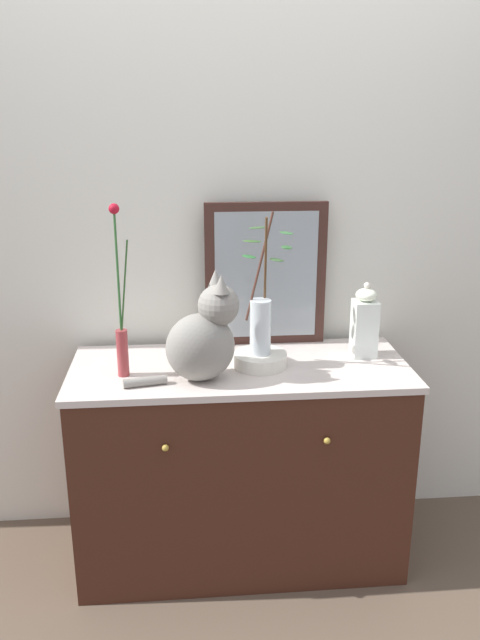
# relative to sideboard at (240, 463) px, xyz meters

# --- Properties ---
(ground_plane) EXTENTS (6.00, 6.00, 0.00)m
(ground_plane) POSITION_rel_sideboard_xyz_m (0.00, 0.00, -0.41)
(ground_plane) COLOR brown
(wall_back) EXTENTS (4.40, 0.08, 2.60)m
(wall_back) POSITION_rel_sideboard_xyz_m (0.00, 0.34, 0.89)
(wall_back) COLOR silver
(wall_back) RESTS_ON ground_plane
(sideboard) EXTENTS (1.27, 0.55, 0.83)m
(sideboard) POSITION_rel_sideboard_xyz_m (0.00, 0.00, 0.00)
(sideboard) COLOR #401F14
(sideboard) RESTS_ON ground_plane
(mirror_leaning) EXTENTS (0.48, 0.03, 0.58)m
(mirror_leaning) POSITION_rel_sideboard_xyz_m (0.12, 0.24, 0.70)
(mirror_leaning) COLOR #391F19
(mirror_leaning) RESTS_ON sideboard
(cat_sitting) EXTENTS (0.41, 0.23, 0.39)m
(cat_sitting) POSITION_rel_sideboard_xyz_m (-0.14, -0.11, 0.57)
(cat_sitting) COLOR gray
(cat_sitting) RESTS_ON sideboard
(vase_slim_green) EXTENTS (0.06, 0.04, 0.62)m
(vase_slim_green) POSITION_rel_sideboard_xyz_m (-0.43, -0.05, 0.59)
(vase_slim_green) COLOR #953437
(vase_slim_green) RESTS_ON sideboard
(bowl_porcelain) EXTENTS (0.20, 0.20, 0.05)m
(bowl_porcelain) POSITION_rel_sideboard_xyz_m (0.07, -0.01, 0.44)
(bowl_porcelain) COLOR silver
(bowl_porcelain) RESTS_ON sideboard
(vase_glass_clear) EXTENTS (0.19, 0.17, 0.52)m
(vase_glass_clear) POSITION_rel_sideboard_xyz_m (0.08, -0.00, 0.59)
(vase_glass_clear) COLOR silver
(vase_glass_clear) RESTS_ON bowl_porcelain
(jar_lidded_porcelain) EXTENTS (0.09, 0.09, 0.29)m
(jar_lidded_porcelain) POSITION_rel_sideboard_xyz_m (0.49, 0.07, 0.54)
(jar_lidded_porcelain) COLOR white
(jar_lidded_porcelain) RESTS_ON sideboard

